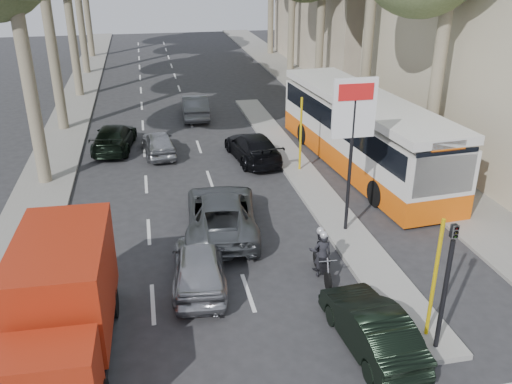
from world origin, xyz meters
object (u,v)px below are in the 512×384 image
red_truck (62,303)px  silver_hatchback (199,265)px  city_bus (361,130)px  dark_hatchback (371,327)px  motorcycle (321,253)px

red_truck → silver_hatchback: bearing=37.9°
city_bus → dark_hatchback: bearing=-115.1°
silver_hatchback → city_bus: city_bus is taller
dark_hatchback → red_truck: bearing=-13.3°
red_truck → city_bus: bearing=44.3°
silver_hatchback → city_bus: bearing=-130.0°
red_truck → city_bus: city_bus is taller
motorcycle → silver_hatchback: bearing=179.8°
red_truck → dark_hatchback: bearing=-7.2°
silver_hatchback → dark_hatchback: (3.94, -3.75, -0.05)m
dark_hatchback → motorcycle: motorcycle is taller
motorcycle → red_truck: bearing=-159.2°
red_truck → motorcycle: bearing=19.9°
dark_hatchback → silver_hatchback: bearing=-47.9°
silver_hatchback → dark_hatchback: bearing=141.6°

